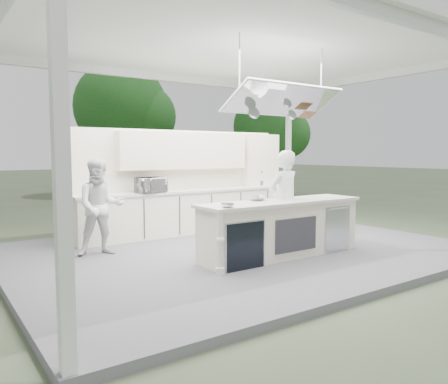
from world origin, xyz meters
TOP-DOWN VIEW (x-y plane):
  - ground at (0.00, 0.00)m, footprint 90.00×90.00m
  - stage_deck at (0.00, 0.00)m, footprint 8.00×6.00m
  - tent at (0.00, -0.01)m, footprint 8.20×6.20m
  - demo_island at (0.18, -0.91)m, footprint 3.10×0.79m
  - back_counter at (0.00, 1.90)m, footprint 5.08×0.72m
  - back_wall_unit at (0.44, 2.11)m, footprint 5.05×0.48m
  - tree_cluster at (-0.16, 9.77)m, footprint 19.55×9.40m
  - head_chef at (0.43, -0.70)m, footprint 0.69×0.48m
  - sous_chef at (-2.29, 0.93)m, footprint 0.93×0.80m
  - toaster_oven at (-0.98, 1.70)m, footprint 0.62×0.47m
  - bowl_large at (-0.13, -0.65)m, footprint 0.40×0.40m
  - bowl_small at (-1.10, -1.15)m, footprint 0.24×0.24m

SIDE VIEW (x-z plane):
  - ground at x=0.00m, z-range 0.00..0.00m
  - stage_deck at x=0.00m, z-range 0.00..0.12m
  - demo_island at x=0.18m, z-range 0.12..1.07m
  - back_counter at x=0.00m, z-range 0.12..1.07m
  - sous_chef at x=-2.29m, z-range 0.12..1.79m
  - head_chef at x=0.43m, z-range 0.12..1.92m
  - bowl_small at x=-1.10m, z-range 1.07..1.14m
  - bowl_large at x=-0.13m, z-range 1.07..1.14m
  - toaster_oven at x=-0.98m, z-range 1.07..1.38m
  - back_wall_unit at x=0.44m, z-range 0.45..2.70m
  - tree_cluster at x=-0.16m, z-range 0.36..6.21m
  - tent at x=0.00m, z-range 1.78..5.64m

